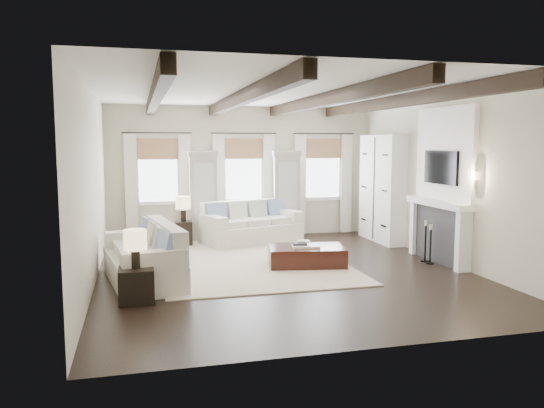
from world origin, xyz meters
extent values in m
plane|color=black|center=(0.00, 0.00, 0.00)|extent=(7.50, 7.50, 0.00)
cube|color=beige|center=(0.00, 3.75, 1.60)|extent=(6.50, 0.04, 3.20)
cube|color=beige|center=(0.00, -3.75, 1.60)|extent=(6.50, 0.04, 3.20)
cube|color=beige|center=(-3.25, 0.00, 1.60)|extent=(0.04, 7.50, 3.20)
cube|color=beige|center=(3.25, 0.00, 1.60)|extent=(0.04, 7.50, 3.20)
cube|color=white|center=(0.00, 0.00, 3.20)|extent=(6.50, 7.50, 0.04)
cube|color=black|center=(-2.20, 0.00, 3.08)|extent=(0.16, 7.40, 0.22)
cube|color=black|center=(-0.75, 0.00, 3.08)|extent=(0.16, 7.40, 0.22)
cube|color=black|center=(0.75, 0.00, 3.08)|extent=(0.16, 7.40, 0.22)
cube|color=black|center=(2.20, 0.00, 3.08)|extent=(0.16, 7.40, 0.22)
cube|color=white|center=(-2.05, 3.72, 1.65)|extent=(0.90, 0.03, 1.45)
cube|color=#986B49|center=(-2.05, 3.66, 2.18)|extent=(0.94, 0.04, 0.50)
cube|color=white|center=(-2.67, 3.62, 1.27)|extent=(0.28, 0.08, 2.50)
cube|color=white|center=(-1.43, 3.62, 1.27)|extent=(0.28, 0.08, 2.50)
cylinder|color=black|center=(-2.05, 3.61, 2.55)|extent=(1.60, 0.02, 0.02)
cube|color=white|center=(0.00, 3.72, 1.65)|extent=(0.90, 0.03, 1.45)
cube|color=#986B49|center=(0.00, 3.66, 2.18)|extent=(0.94, 0.04, 0.50)
cube|color=white|center=(-0.62, 3.62, 1.27)|extent=(0.28, 0.08, 2.50)
cube|color=white|center=(0.62, 3.62, 1.27)|extent=(0.28, 0.08, 2.50)
cylinder|color=black|center=(0.00, 3.61, 2.55)|extent=(1.60, 0.02, 0.02)
cube|color=white|center=(2.05, 3.72, 1.65)|extent=(0.90, 0.03, 1.45)
cube|color=#986B49|center=(2.05, 3.66, 2.18)|extent=(0.94, 0.04, 0.50)
cube|color=white|center=(1.43, 3.62, 1.27)|extent=(0.28, 0.08, 2.50)
cube|color=white|center=(2.67, 3.62, 1.27)|extent=(0.28, 0.08, 2.50)
cylinder|color=black|center=(2.05, 3.61, 2.55)|extent=(1.60, 0.02, 0.02)
cube|color=#A89F97|center=(-1.02, 3.53, 1.00)|extent=(0.64, 0.38, 2.00)
cube|color=#B2B7BA|center=(-1.02, 3.33, 1.15)|extent=(0.48, 0.02, 1.40)
cube|color=#A89F97|center=(-1.02, 3.53, 2.06)|extent=(0.70, 0.42, 0.12)
cube|color=#A89F97|center=(1.02, 3.53, 1.00)|extent=(0.64, 0.38, 2.00)
cube|color=#B2B7BA|center=(1.02, 3.33, 1.15)|extent=(0.48, 0.02, 1.40)
cube|color=#A89F97|center=(1.02, 3.53, 2.06)|extent=(0.70, 0.42, 0.12)
cube|color=#27272A|center=(3.16, 0.00, 0.55)|extent=(0.18, 1.50, 1.10)
cube|color=black|center=(3.13, 0.00, 0.40)|extent=(0.10, 0.90, 0.70)
cube|color=white|center=(3.12, -0.82, 0.55)|extent=(0.26, 0.14, 1.10)
cube|color=white|center=(3.12, 0.82, 0.55)|extent=(0.26, 0.14, 1.10)
cube|color=white|center=(3.09, 0.00, 1.16)|extent=(0.32, 1.90, 0.12)
cube|color=white|center=(3.20, 0.00, 2.10)|extent=(0.10, 1.90, 1.80)
cube|color=black|center=(3.13, 0.00, 1.85)|extent=(0.07, 1.10, 0.64)
cylinder|color=#FFD899|center=(3.15, -1.05, 1.75)|extent=(0.10, 0.10, 0.14)
cube|color=silver|center=(3.05, 2.35, 1.25)|extent=(0.40, 1.70, 2.50)
cube|color=black|center=(2.84, 2.35, 1.25)|extent=(0.01, 0.02, 2.40)
cube|color=beige|center=(-0.44, 1.01, 0.01)|extent=(3.48, 4.75, 0.02)
cube|color=silver|center=(0.03, 2.87, 0.21)|extent=(2.46, 1.66, 0.43)
cube|color=silver|center=(-0.09, 3.24, 0.70)|extent=(2.12, 0.88, 0.54)
cube|color=silver|center=(-0.91, 2.57, 0.57)|extent=(0.56, 1.01, 0.28)
cube|color=silver|center=(0.97, 3.17, 0.57)|extent=(0.56, 1.01, 0.28)
cube|color=silver|center=(-0.55, 2.63, 0.51)|extent=(0.77, 0.80, 0.15)
cube|color=silver|center=(0.04, 2.82, 0.51)|extent=(0.77, 0.80, 0.15)
cube|color=silver|center=(0.64, 3.01, 0.51)|extent=(0.77, 0.80, 0.15)
cube|color=#697EB0|center=(-0.80, 2.82, 0.73)|extent=(0.50, 0.36, 0.47)
cube|color=silver|center=(-0.29, 2.99, 0.73)|extent=(0.50, 0.36, 0.47)
cube|color=beige|center=(0.22, 3.15, 0.73)|extent=(0.50, 0.36, 0.47)
cube|color=#697EB0|center=(0.73, 3.32, 0.73)|extent=(0.50, 0.36, 0.47)
cube|color=silver|center=(-2.48, -0.09, 0.22)|extent=(1.39, 2.41, 0.43)
cube|color=silver|center=(-2.09, -0.03, 0.70)|extent=(0.59, 2.17, 0.54)
cube|color=silver|center=(-2.64, 0.89, 0.57)|extent=(1.01, 0.44, 0.28)
cube|color=silver|center=(-2.31, -1.07, 0.57)|extent=(1.01, 0.44, 0.28)
cube|color=silver|center=(-2.63, 0.52, 0.51)|extent=(0.74, 0.70, 0.15)
cube|color=silver|center=(-2.53, -0.10, 0.51)|extent=(0.74, 0.70, 0.15)
cube|color=silver|center=(-2.43, -0.72, 0.51)|extent=(0.74, 0.70, 0.15)
cube|color=#697EB0|center=(-2.40, 0.74, 0.73)|extent=(0.31, 0.49, 0.47)
cube|color=silver|center=(-2.31, 0.21, 0.73)|extent=(0.31, 0.49, 0.47)
cube|color=beige|center=(-2.22, -0.33, 0.73)|extent=(0.31, 0.49, 0.47)
cube|color=#697EB0|center=(-2.13, -0.86, 0.73)|extent=(0.31, 0.49, 0.47)
cube|color=black|center=(0.54, 0.33, 0.19)|extent=(1.55, 1.12, 0.37)
cube|color=white|center=(0.51, 0.28, 0.39)|extent=(0.56, 0.46, 0.04)
cube|color=#262628|center=(0.40, 0.31, 0.43)|extent=(0.29, 0.24, 0.04)
cube|color=beige|center=(0.49, 0.38, 0.47)|extent=(0.25, 0.21, 0.03)
cube|color=black|center=(-2.58, -1.25, 0.25)|extent=(0.50, 0.50, 0.50)
cylinder|color=black|center=(-2.58, -1.25, 0.64)|extent=(0.13, 0.13, 0.27)
cylinder|color=#F9D89E|center=(-2.58, -1.25, 0.93)|extent=(0.33, 0.33, 0.29)
cube|color=black|center=(-1.54, 2.94, 0.28)|extent=(0.37, 0.37, 0.55)
cylinder|color=black|center=(-1.54, 2.94, 0.69)|extent=(0.13, 0.13, 0.28)
cylinder|color=#F9D89E|center=(-1.54, 2.94, 0.97)|extent=(0.33, 0.33, 0.29)
cylinder|color=black|center=(2.90, -0.10, 0.01)|extent=(0.15, 0.15, 0.02)
cylinder|color=black|center=(2.90, -0.10, 0.34)|extent=(0.03, 0.03, 0.67)
cylinder|color=beige|center=(2.90, -0.10, 0.71)|extent=(0.06, 0.06, 0.10)
cylinder|color=black|center=(2.90, 0.09, 0.01)|extent=(0.17, 0.17, 0.02)
cylinder|color=black|center=(2.90, 0.09, 0.36)|extent=(0.03, 0.03, 0.73)
cylinder|color=beige|center=(2.90, 0.09, 0.77)|extent=(0.06, 0.06, 0.10)
camera|label=1|loc=(-2.52, -9.05, 2.31)|focal=35.00mm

